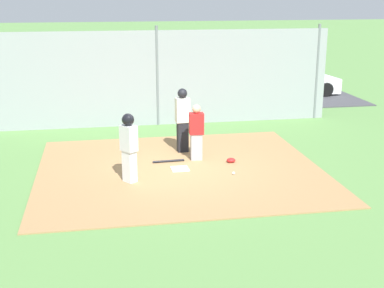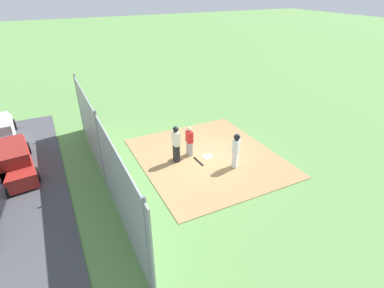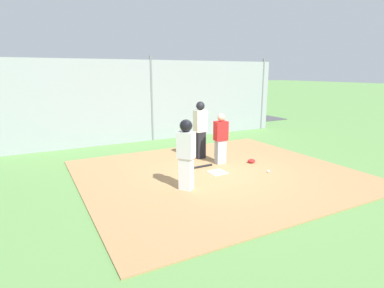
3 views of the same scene
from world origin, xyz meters
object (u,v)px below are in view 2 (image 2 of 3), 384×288
at_px(home_plate, 208,156).
at_px(catcher, 189,141).
at_px(baseball, 207,142).
at_px(catcher_mask, 189,145).
at_px(umpire, 176,143).
at_px(runner, 236,148).
at_px(baseball_bat, 198,161).
at_px(parked_car_red, 10,161).

bearing_deg(home_plate, catcher, -127.97).
height_order(catcher, baseball, catcher).
bearing_deg(catcher_mask, umpire, -47.64).
relative_size(runner, catcher_mask, 6.98).
xyz_separation_m(catcher, baseball_bat, (0.78, 0.10, -0.75)).
xyz_separation_m(umpire, baseball, (-0.94, 2.19, -0.93)).
bearing_deg(umpire, baseball, 17.46).
xyz_separation_m(baseball_bat, parked_car_red, (-2.99, -7.88, 0.55)).
relative_size(home_plate, catcher, 0.29).
height_order(home_plate, catcher_mask, catcher_mask).
xyz_separation_m(umpire, runner, (1.64, 2.22, -0.01)).
bearing_deg(catcher_mask, baseball_bat, -10.92).
height_order(catcher, umpire, umpire).
bearing_deg(baseball_bat, baseball, 136.21).
relative_size(catcher, runner, 0.91).
relative_size(home_plate, baseball_bat, 0.51).
distance_m(catcher, umpire, 0.87).
bearing_deg(catcher, home_plate, -34.71).
distance_m(runner, baseball_bat, 1.96).
bearing_deg(parked_car_red, umpire, -115.59).
bearing_deg(catcher, catcher_mask, 67.79).
bearing_deg(umpire, home_plate, -17.42).
xyz_separation_m(catcher, umpire, (0.25, -0.81, 0.18)).
bearing_deg(umpire, runner, -42.14).
xyz_separation_m(catcher, parked_car_red, (-2.21, -7.79, -0.20)).
distance_m(home_plate, catcher, 1.20).
bearing_deg(parked_car_red, catcher_mask, -105.48).
xyz_separation_m(baseball_bat, catcher_mask, (-1.64, 0.32, 0.03)).
bearing_deg(baseball_bat, parked_car_red, -113.43).
relative_size(runner, baseball_bat, 1.96).
xyz_separation_m(catcher, runner, (1.89, 1.41, 0.18)).
bearing_deg(runner, catcher_mask, -16.44).
relative_size(umpire, baseball, 24.58).
height_order(baseball_bat, parked_car_red, parked_car_red).
distance_m(umpire, runner, 2.76).
distance_m(runner, baseball, 2.74).
relative_size(baseball_bat, baseball, 11.57).
bearing_deg(baseball_bat, home_plate, 106.05).
xyz_separation_m(umpire, baseball_bat, (0.53, 0.91, -0.94)).
bearing_deg(runner, parked_car_red, 29.57).
xyz_separation_m(catcher_mask, parked_car_red, (-1.34, -8.20, 0.52)).
bearing_deg(baseball, umpire, -66.81).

